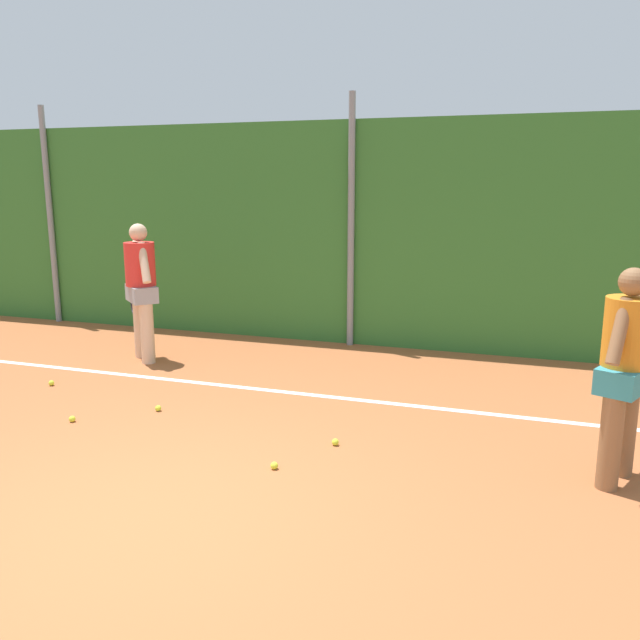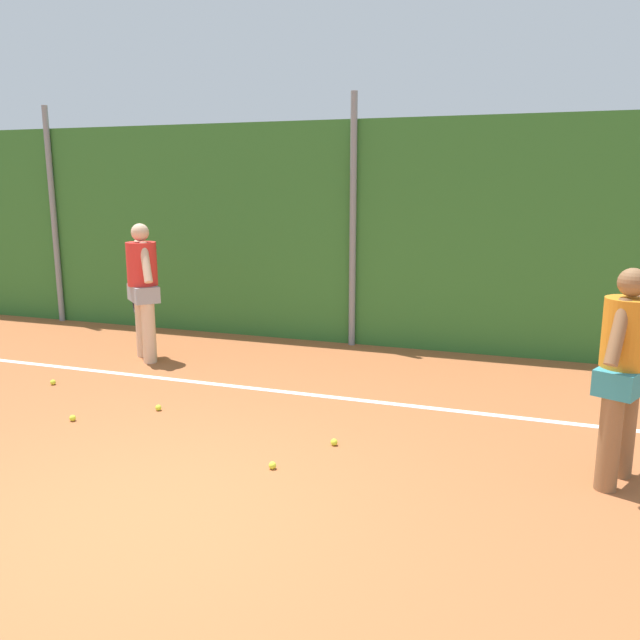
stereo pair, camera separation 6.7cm
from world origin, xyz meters
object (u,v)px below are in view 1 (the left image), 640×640
(player_foreground_near, at_px, (625,365))
(player_midcourt, at_px, (141,285))
(tennis_ball_3, at_px, (51,383))
(tennis_ball_10, at_px, (158,408))
(tennis_ball_0, at_px, (72,419))
(tennis_ball_11, at_px, (274,466))
(tennis_ball_5, at_px, (611,407))
(tennis_ball_7, at_px, (335,442))

(player_foreground_near, bearing_deg, player_midcourt, 95.15)
(tennis_ball_3, distance_m, tennis_ball_10, 1.78)
(player_midcourt, relative_size, tennis_ball_0, 28.82)
(player_midcourt, relative_size, tennis_ball_10, 28.82)
(tennis_ball_0, relative_size, tennis_ball_10, 1.00)
(tennis_ball_0, distance_m, tennis_ball_11, 2.47)
(player_midcourt, bearing_deg, tennis_ball_5, -139.09)
(tennis_ball_7, height_order, tennis_ball_10, same)
(tennis_ball_5, bearing_deg, player_foreground_near, -94.63)
(player_foreground_near, distance_m, tennis_ball_5, 2.11)
(tennis_ball_5, distance_m, tennis_ball_10, 4.96)
(player_foreground_near, height_order, tennis_ball_0, player_foreground_near)
(tennis_ball_10, bearing_deg, tennis_ball_5, 18.86)
(player_midcourt, bearing_deg, tennis_ball_11, -178.97)
(tennis_ball_10, xyz_separation_m, tennis_ball_11, (1.76, -0.96, 0.00))
(tennis_ball_0, relative_size, tennis_ball_7, 1.00)
(tennis_ball_3, height_order, tennis_ball_11, same)
(tennis_ball_5, bearing_deg, tennis_ball_0, -157.97)
(tennis_ball_0, height_order, tennis_ball_7, same)
(player_foreground_near, relative_size, tennis_ball_10, 27.23)
(tennis_ball_0, bearing_deg, player_foreground_near, 3.40)
(tennis_ball_10, bearing_deg, tennis_ball_3, 167.89)
(player_midcourt, height_order, tennis_ball_3, player_midcourt)
(player_foreground_near, relative_size, tennis_ball_0, 27.23)
(player_foreground_near, distance_m, tennis_ball_0, 5.32)
(tennis_ball_5, bearing_deg, tennis_ball_3, -169.17)
(player_foreground_near, xyz_separation_m, tennis_ball_5, (0.15, 1.86, -0.97))
(tennis_ball_0, distance_m, tennis_ball_7, 2.80)
(tennis_ball_5, bearing_deg, player_midcourt, 178.39)
(tennis_ball_7, bearing_deg, player_midcourt, 149.04)
(tennis_ball_3, bearing_deg, tennis_ball_11, -20.77)
(tennis_ball_7, bearing_deg, player_foreground_near, 0.71)
(player_midcourt, bearing_deg, tennis_ball_0, 148.07)
(player_foreground_near, bearing_deg, tennis_ball_11, 128.31)
(tennis_ball_3, xyz_separation_m, tennis_ball_11, (3.50, -1.33, 0.00))
(player_foreground_near, xyz_separation_m, player_midcourt, (-5.87, 2.03, 0.06))
(player_midcourt, distance_m, tennis_ball_3, 1.79)
(tennis_ball_11, bearing_deg, tennis_ball_7, 62.28)
(player_midcourt, height_order, tennis_ball_11, player_midcourt)
(tennis_ball_3, distance_m, tennis_ball_5, 6.56)
(tennis_ball_10, relative_size, tennis_ball_11, 1.00)
(tennis_ball_7, distance_m, tennis_ball_11, 0.75)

